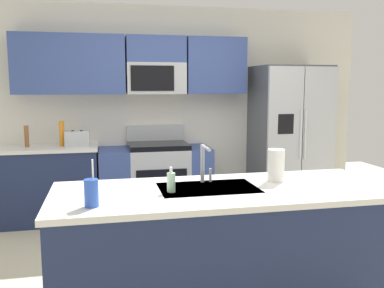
% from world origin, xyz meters
% --- Properties ---
extents(ground_plane, '(9.00, 9.00, 0.00)m').
position_xyz_m(ground_plane, '(0.00, 0.00, 0.00)').
color(ground_plane, beige).
rests_on(ground_plane, ground).
extents(kitchen_wall_unit, '(5.20, 0.43, 2.60)m').
position_xyz_m(kitchen_wall_unit, '(-0.14, 2.08, 1.47)').
color(kitchen_wall_unit, silver).
rests_on(kitchen_wall_unit, ground).
extents(back_counter, '(1.16, 0.63, 0.90)m').
position_xyz_m(back_counter, '(-1.49, 1.80, 0.45)').
color(back_counter, '#1E2A4D').
rests_on(back_counter, ground).
extents(range_oven, '(1.36, 0.61, 1.10)m').
position_xyz_m(range_oven, '(-0.22, 1.80, 0.44)').
color(range_oven, '#B7BABF').
rests_on(range_oven, ground).
extents(refrigerator, '(0.90, 0.76, 1.85)m').
position_xyz_m(refrigerator, '(1.53, 1.73, 0.93)').
color(refrigerator, '#4C4F54').
rests_on(refrigerator, ground).
extents(island_counter, '(2.34, 0.91, 0.90)m').
position_xyz_m(island_counter, '(-0.03, -0.56, 0.45)').
color(island_counter, '#1E2A4D').
rests_on(island_counter, ground).
extents(toaster, '(0.28, 0.16, 0.18)m').
position_xyz_m(toaster, '(-1.14, 1.75, 0.99)').
color(toaster, '#B7BABF').
rests_on(toaster, back_counter).
extents(pepper_mill, '(0.05, 0.05, 0.25)m').
position_xyz_m(pepper_mill, '(-1.70, 1.80, 1.02)').
color(pepper_mill, brown).
rests_on(pepper_mill, back_counter).
extents(bottle_orange, '(0.06, 0.06, 0.29)m').
position_xyz_m(bottle_orange, '(-1.31, 1.80, 1.05)').
color(bottle_orange, orange).
rests_on(bottle_orange, back_counter).
extents(sink_faucet, '(0.09, 0.21, 0.28)m').
position_xyz_m(sink_faucet, '(-0.13, -0.37, 1.07)').
color(sink_faucet, '#B7BABF').
rests_on(sink_faucet, island_counter).
extents(drink_cup_blue, '(0.08, 0.08, 0.28)m').
position_xyz_m(drink_cup_blue, '(-0.92, -0.81, 0.98)').
color(drink_cup_blue, blue).
rests_on(drink_cup_blue, island_counter).
extents(soap_dispenser, '(0.06, 0.06, 0.17)m').
position_xyz_m(soap_dispenser, '(-0.40, -0.57, 0.97)').
color(soap_dispenser, '#A5D8B2').
rests_on(soap_dispenser, island_counter).
extents(paper_towel_roll, '(0.12, 0.12, 0.24)m').
position_xyz_m(paper_towel_roll, '(0.40, -0.43, 1.02)').
color(paper_towel_roll, white).
rests_on(paper_towel_roll, island_counter).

